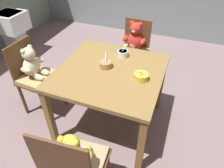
% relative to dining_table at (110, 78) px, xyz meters
% --- Properties ---
extents(ground_plane, '(5.20, 5.20, 0.04)m').
position_rel_dining_table_xyz_m(ground_plane, '(0.00, 0.00, -0.66)').
color(ground_plane, slate).
extents(dining_table, '(0.99, 0.98, 0.74)m').
position_rel_dining_table_xyz_m(dining_table, '(0.00, 0.00, 0.00)').
color(dining_table, olive).
rests_on(dining_table, ground_plane).
extents(teddy_chair_near_front, '(0.44, 0.40, 0.95)m').
position_rel_dining_table_xyz_m(teddy_chair_near_front, '(0.07, -0.87, -0.09)').
color(teddy_chair_near_front, brown).
rests_on(teddy_chair_near_front, ground_plane).
extents(teddy_chair_near_left, '(0.42, 0.42, 0.87)m').
position_rel_dining_table_xyz_m(teddy_chair_near_left, '(-0.87, -0.07, -0.09)').
color(teddy_chair_near_left, brown).
rests_on(teddy_chair_near_left, ground_plane).
extents(teddy_chair_far_center, '(0.41, 0.40, 0.89)m').
position_rel_dining_table_xyz_m(teddy_chair_far_center, '(-0.00, 0.86, -0.07)').
color(teddy_chair_far_center, brown).
rests_on(teddy_chair_far_center, ground_plane).
extents(porridge_bowl_yellow_near_right, '(0.13, 0.13, 0.12)m').
position_rel_dining_table_xyz_m(porridge_bowl_yellow_near_right, '(0.31, -0.04, 0.13)').
color(porridge_bowl_yellow_near_right, gold).
rests_on(porridge_bowl_yellow_near_right, dining_table).
extents(porridge_bowl_white_far_center, '(0.11, 0.12, 0.12)m').
position_rel_dining_table_xyz_m(porridge_bowl_white_far_center, '(0.03, 0.28, 0.13)').
color(porridge_bowl_white_far_center, white).
rests_on(porridge_bowl_white_far_center, dining_table).
extents(porridge_bowl_terracotta_center, '(0.12, 0.13, 0.12)m').
position_rel_dining_table_xyz_m(porridge_bowl_terracotta_center, '(-0.06, 0.04, 0.13)').
color(porridge_bowl_terracotta_center, '#B1774F').
rests_on(porridge_bowl_terracotta_center, dining_table).
extents(sink_basin, '(0.44, 0.42, 0.74)m').
position_rel_dining_table_xyz_m(sink_basin, '(-2.05, 0.88, -0.16)').
color(sink_basin, '#B7B2A8').
rests_on(sink_basin, ground_plane).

